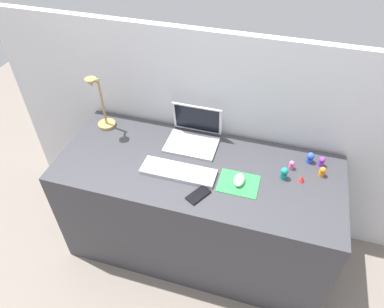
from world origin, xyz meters
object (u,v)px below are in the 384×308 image
toy_figurine_red (302,179)px  toy_figurine_teal (284,173)px  desk_lamp (100,104)px  toy_figurine_pink (292,165)px  keyboard (178,172)px  toy_figurine_blue (310,157)px  laptop (194,133)px  toy_figurine_purple (322,161)px  mouse (239,180)px  toy_figurine_orange (322,171)px  cell_phone (198,195)px

toy_figurine_red → toy_figurine_teal: 0.10m
desk_lamp → toy_figurine_pink: 1.16m
keyboard → toy_figurine_blue: size_ratio=6.25×
laptop → toy_figurine_red: bearing=-14.4°
toy_figurine_pink → toy_figurine_purple: bearing=23.5°
desk_lamp → toy_figurine_red: (1.21, -0.12, -0.16)m
keyboard → mouse: 0.33m
laptop → toy_figurine_purple: (0.74, -0.01, -0.02)m
toy_figurine_purple → toy_figurine_pink: toy_figurine_purple is taller
toy_figurine_orange → toy_figurine_teal: (-0.20, -0.08, 0.01)m
mouse → desk_lamp: bearing=166.0°
toy_figurine_orange → toy_figurine_pink: size_ratio=1.10×
toy_figurine_orange → toy_figurine_red: (-0.10, -0.08, -0.01)m
cell_phone → toy_figurine_teal: (0.40, 0.25, 0.03)m
toy_figurine_teal → toy_figurine_blue: toy_figurine_teal is taller
desk_lamp → toy_figurine_blue: desk_lamp is taller
desk_lamp → toy_figurine_blue: size_ratio=5.82×
keyboard → desk_lamp: size_ratio=1.07×
laptop → keyboard: size_ratio=0.73×
toy_figurine_pink → toy_figurine_blue: toy_figurine_blue is taller
mouse → toy_figurine_red: size_ratio=2.48×
keyboard → toy_figurine_orange: 0.78m
mouse → cell_phone: (-0.18, -0.15, -0.02)m
toy_figurine_orange → toy_figurine_pink: 0.16m
toy_figurine_pink → desk_lamp: bearing=178.3°
laptop → toy_figurine_pink: size_ratio=5.74×
toy_figurine_pink → toy_figurine_blue: (0.10, 0.08, 0.01)m
keyboard → mouse: bearing=3.8°
laptop → toy_figurine_teal: bearing=-17.0°
toy_figurine_purple → toy_figurine_orange: (0.01, -0.08, -0.00)m
toy_figurine_red → toy_figurine_blue: toy_figurine_blue is taller
cell_phone → toy_figurine_red: toy_figurine_red is taller
toy_figurine_blue → mouse: bearing=-142.4°
cell_phone → toy_figurine_orange: (0.60, 0.33, 0.02)m
toy_figurine_orange → toy_figurine_purple: bearing=94.0°
keyboard → cell_phone: keyboard is taller
mouse → desk_lamp: 0.94m
mouse → cell_phone: mouse is taller
toy_figurine_blue → toy_figurine_purple: bearing=-11.2°
mouse → cell_phone: 0.24m
cell_phone → toy_figurine_teal: 0.48m
laptop → toy_figurine_pink: 0.59m
mouse → toy_figurine_blue: (0.35, 0.27, 0.01)m
keyboard → mouse: size_ratio=4.27×
laptop → toy_figurine_purple: bearing=-0.9°
laptop → toy_figurine_red: 0.66m
toy_figurine_red → cell_phone: bearing=-153.1°
keyboard → toy_figurine_teal: toy_figurine_teal is taller
keyboard → toy_figurine_purple: toy_figurine_purple is taller
cell_phone → toy_figurine_purple: (0.60, 0.41, 0.03)m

